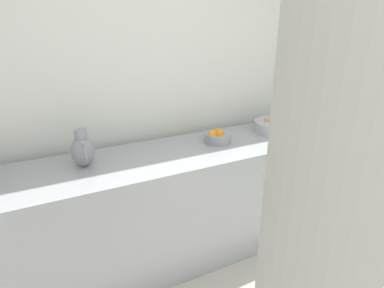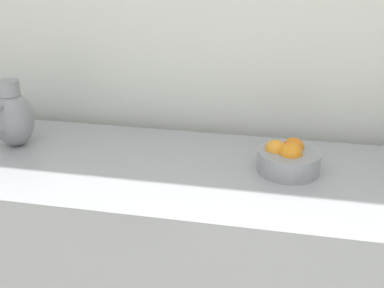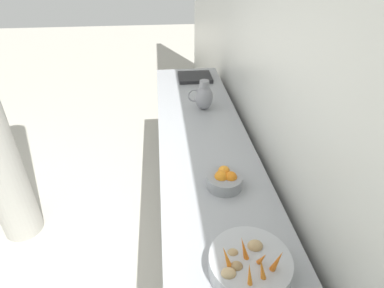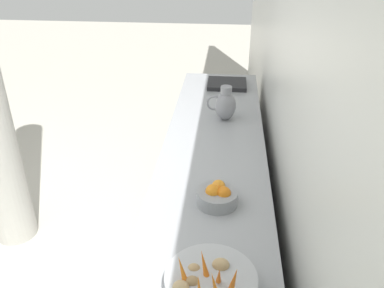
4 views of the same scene
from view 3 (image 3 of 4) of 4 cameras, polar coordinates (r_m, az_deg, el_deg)
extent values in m
plane|color=#B7B2A5|center=(2.88, -30.59, -20.53)|extent=(16.79, 16.79, 0.00)
cube|color=silver|center=(1.56, 22.66, 7.35)|extent=(0.10, 9.71, 3.00)
cube|color=#9EA0A5|center=(2.42, 2.61, -10.41)|extent=(0.66, 3.36, 0.90)
cylinder|color=#ADAFB5|center=(1.46, 10.37, -20.75)|extent=(0.35, 0.35, 0.09)
torus|color=#ADAFB5|center=(1.49, 10.21, -21.65)|extent=(0.21, 0.21, 0.01)
cone|color=orange|center=(1.34, 12.60, -21.47)|extent=(0.06, 0.04, 0.14)
cone|color=orange|center=(1.40, 9.46, -18.41)|extent=(0.06, 0.07, 0.13)
cone|color=orange|center=(1.36, 6.35, -19.90)|extent=(0.07, 0.07, 0.12)
cone|color=orange|center=(1.37, 12.47, -19.69)|extent=(0.03, 0.08, 0.14)
cone|color=orange|center=(1.37, 14.98, -20.07)|extent=(0.06, 0.06, 0.16)
cone|color=orange|center=(1.32, 10.39, -22.47)|extent=(0.04, 0.05, 0.13)
ellipsoid|color=tan|center=(1.43, 7.38, -18.98)|extent=(0.05, 0.04, 0.04)
ellipsoid|color=tan|center=(1.46, 11.34, -17.65)|extent=(0.07, 0.06, 0.05)
ellipsoid|color=tan|center=(1.37, 6.63, -22.27)|extent=(0.06, 0.05, 0.05)
ellipsoid|color=#9E7F56|center=(1.39, 8.05, -21.10)|extent=(0.05, 0.04, 0.04)
cylinder|color=gray|center=(1.85, 5.87, -6.69)|extent=(0.21, 0.21, 0.07)
sphere|color=orange|center=(1.82, 5.30, -5.97)|extent=(0.08, 0.08, 0.08)
sphere|color=orange|center=(1.82, 7.04, -6.05)|extent=(0.07, 0.07, 0.07)
sphere|color=orange|center=(1.86, 5.80, -4.99)|extent=(0.07, 0.07, 0.07)
ellipsoid|color=gray|center=(2.67, 2.20, 8.43)|extent=(0.15, 0.15, 0.21)
cylinder|color=gray|center=(2.63, 2.26, 10.83)|extent=(0.08, 0.08, 0.06)
torus|color=gray|center=(2.66, 0.44, 8.76)|extent=(0.11, 0.01, 0.11)
cube|color=#232326|center=(3.35, 0.53, 12.00)|extent=(0.34, 0.30, 0.04)
camera|label=1|loc=(3.17, -41.48, 19.99)|focal=30.16mm
camera|label=2|loc=(1.88, -42.83, 8.89)|focal=43.70mm
camera|label=4|loc=(0.45, 117.80, -11.64)|focal=37.39mm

